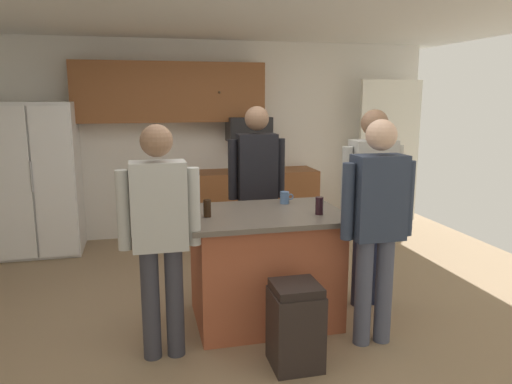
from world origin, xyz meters
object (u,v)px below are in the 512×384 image
at_px(glass_dark_ale, 207,208).
at_px(person_guest_right, 377,218).
at_px(refrigerator, 39,179).
at_px(mug_blue_stoneware, 285,198).
at_px(person_guest_by_door, 371,194).
at_px(trash_bin, 295,325).
at_px(kitchen_island, 264,266).
at_px(microwave_over_range, 249,129).
at_px(person_guest_left, 160,227).
at_px(glass_stout_tall, 319,206).
at_px(person_elder_center, 257,183).

bearing_deg(glass_dark_ale, person_guest_right, -24.34).
xyz_separation_m(refrigerator, mug_blue_stoneware, (2.42, -2.13, 0.09)).
relative_size(person_guest_by_door, trash_bin, 2.89).
distance_m(kitchen_island, mug_blue_stoneware, 0.64).
xyz_separation_m(microwave_over_range, mug_blue_stoneware, (-0.18, -2.25, -0.46)).
bearing_deg(person_guest_left, person_guest_by_door, -10.80).
relative_size(kitchen_island, trash_bin, 2.11).
distance_m(person_guest_right, trash_bin, 0.99).
distance_m(microwave_over_range, person_guest_right, 3.15).
xyz_separation_m(refrigerator, person_guest_left, (1.30, -2.81, 0.07)).
bearing_deg(refrigerator, person_guest_right, -46.13).
bearing_deg(trash_bin, glass_stout_tall, 56.78).
bearing_deg(microwave_over_range, person_guest_by_door, -77.29).
distance_m(microwave_over_range, kitchen_island, 2.74).
relative_size(person_guest_left, trash_bin, 2.77).
distance_m(person_elder_center, glass_dark_ale, 1.06).
distance_m(person_guest_by_door, person_elder_center, 1.14).
bearing_deg(refrigerator, person_guest_by_door, -36.43).
relative_size(microwave_over_range, person_guest_right, 0.33).
bearing_deg(mug_blue_stoneware, kitchen_island, -133.15).
relative_size(glass_stout_tall, trash_bin, 0.23).
xyz_separation_m(kitchen_island, person_elder_center, (0.13, 0.82, 0.56)).
relative_size(person_guest_right, mug_blue_stoneware, 13.90).
height_order(person_guest_by_door, glass_stout_tall, person_guest_by_door).
xyz_separation_m(person_guest_right, trash_bin, (-0.68, -0.18, -0.69)).
distance_m(refrigerator, person_guest_by_door, 3.92).
relative_size(person_guest_left, mug_blue_stoneware, 13.70).
xyz_separation_m(kitchen_island, trash_bin, (0.03, -0.76, -0.17)).
bearing_deg(refrigerator, kitchen_island, -48.01).
height_order(microwave_over_range, person_guest_left, person_guest_left).
bearing_deg(microwave_over_range, kitchen_island, -99.88).
relative_size(person_guest_left, glass_dark_ale, 12.22).
height_order(microwave_over_range, glass_dark_ale, microwave_over_range).
height_order(refrigerator, person_elder_center, refrigerator).
xyz_separation_m(person_elder_center, person_guest_right, (0.57, -1.40, -0.05)).
bearing_deg(microwave_over_range, person_guest_left, -113.94).
bearing_deg(person_guest_right, person_guest_by_door, -73.81).
bearing_deg(refrigerator, glass_dark_ale, -55.49).
distance_m(person_guest_by_door, glass_dark_ale, 1.47).
bearing_deg(mug_blue_stoneware, person_elder_center, 102.66).
distance_m(person_guest_right, glass_dark_ale, 1.30).
height_order(mug_blue_stoneware, trash_bin, mug_blue_stoneware).
bearing_deg(person_guest_by_door, kitchen_island, -0.00).
bearing_deg(glass_stout_tall, person_elder_center, 105.39).
bearing_deg(person_guest_right, microwave_over_range, -45.59).
xyz_separation_m(microwave_over_range, glass_dark_ale, (-0.92, -2.57, -0.44)).
distance_m(microwave_over_range, person_guest_left, 3.24).
bearing_deg(person_guest_left, kitchen_island, 0.00).
bearing_deg(person_guest_left, glass_dark_ale, 18.14).
bearing_deg(trash_bin, kitchen_island, 91.99).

